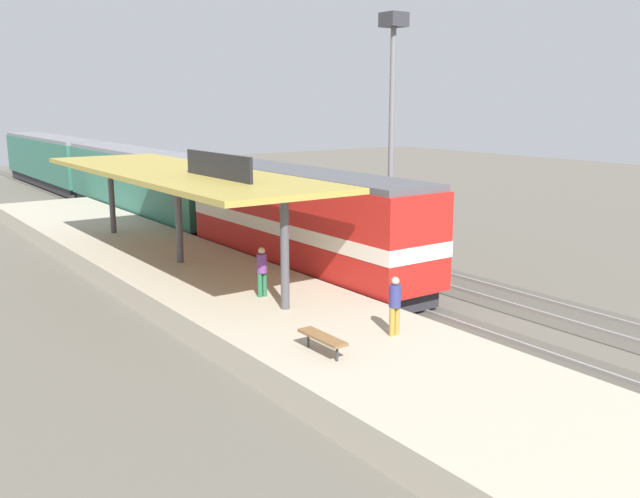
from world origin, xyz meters
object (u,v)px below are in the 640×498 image
Objects in this scene: platform_bench at (322,338)px; passenger_carriage_front at (142,184)px; freight_car at (281,200)px; light_mast at (392,81)px; locomotive at (302,222)px; person_walking at (395,303)px; person_waiting at (262,269)px; passenger_carriage_rear at (52,161)px.

passenger_carriage_front reaches higher than platform_bench.
freight_car is at bearing 60.42° from platform_bench.
freight_car is at bearing 119.93° from light_mast.
locomotive is 1.20× the size of freight_car.
light_mast is at bearing 43.55° from platform_bench.
passenger_carriage_front is at bearing 82.87° from person_walking.
platform_bench is 5.83m from person_waiting.
passenger_carriage_rear is 43.20m from person_waiting.
passenger_carriage_front is (0.00, 18.00, -0.10)m from locomotive.
freight_car is at bearing 66.62° from person_walking.
freight_car reaches higher than person_walking.
person_waiting is (-12.28, -7.51, -6.54)m from light_mast.
person_walking is at bearing -79.76° from person_waiting.
person_walking is at bearing -97.13° from passenger_carriage_front.
person_waiting is at bearing -95.95° from passenger_carriage_rear.
light_mast reaches higher than locomotive.
freight_car reaches higher than platform_bench.
light_mast reaches higher than person_waiting.
freight_car is 9.08m from light_mast.
light_mast reaches higher than freight_car.
light_mast is 18.48m from person_walking.
platform_bench is 21.48m from freight_car.
light_mast reaches higher than passenger_carriage_rear.
freight_car is 7.02× the size of person_walking.
passenger_carriage_rear is 11.70× the size of person_walking.
person_waiting is at bearing 100.24° from person_walking.
passenger_carriage_front is at bearing 77.81° from platform_bench.
passenger_carriage_rear is at bearing 84.05° from person_waiting.
person_walking reaches higher than platform_bench.
passenger_carriage_rear is (0.00, 20.80, 0.00)m from passenger_carriage_front.
locomotive is 6.14m from person_waiting.
light_mast is (7.80, -35.45, 6.08)m from passenger_carriage_rear.
freight_car is 1.03× the size of light_mast.
passenger_carriage_rear is at bearing 90.00° from passenger_carriage_front.
platform_bench is at bearing -136.45° from light_mast.
passenger_carriage_rear is 30.25m from freight_car.
passenger_carriage_front is 22.61m from person_waiting.
freight_car is 15.91m from person_waiting.
light_mast is at bearing -61.97° from passenger_carriage_front.
person_walking is (-3.47, -48.56, -0.46)m from passenger_carriage_rear.
locomotive reaches higher than passenger_carriage_front.
locomotive is at bearing -90.00° from passenger_carriage_front.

